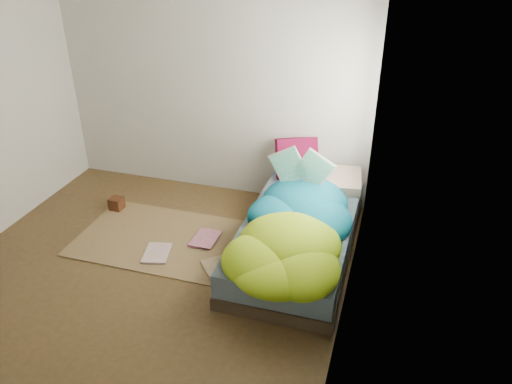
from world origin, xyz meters
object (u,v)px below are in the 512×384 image
bed (297,238)px  floor_book_a (145,253)px  floor_book_b (194,237)px  pillow_magenta (297,158)px  wooden_box (117,203)px  open_book (301,159)px

bed → floor_book_a: bed is taller
bed → floor_book_b: bearing=-175.7°
pillow_magenta → floor_book_a: pillow_magenta is taller
pillow_magenta → floor_book_a: size_ratio=1.36×
bed → pillow_magenta: pillow_magenta is taller
wooden_box → floor_book_b: size_ratio=0.41×
bed → wooden_box: 2.08m
pillow_magenta → bed: bearing=-102.4°
pillow_magenta → wooden_box: pillow_magenta is taller
pillow_magenta → floor_book_b: (-0.81, -0.99, -0.53)m
pillow_magenta → wooden_box: 2.03m
bed → open_book: open_book is taller
open_book → floor_book_b: open_book is taller
wooden_box → floor_book_a: size_ratio=0.41×
floor_book_b → wooden_box: bearing=166.1°
open_book → floor_book_a: size_ratio=1.57×
open_book → wooden_box: bearing=-173.9°
open_book → floor_book_a: (-1.31, -0.80, -0.81)m
floor_book_a → bed: bearing=5.3°
bed → floor_book_a: 1.46m
floor_book_b → floor_book_a: bearing=-130.4°
pillow_magenta → floor_book_b: bearing=-155.6°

